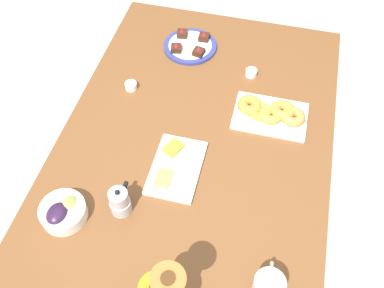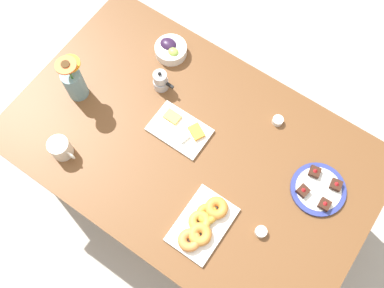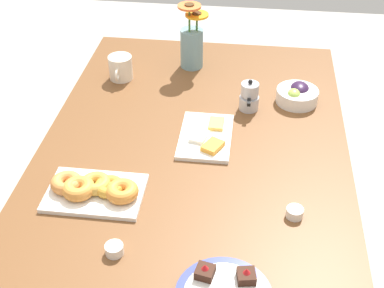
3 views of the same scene
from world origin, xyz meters
TOP-DOWN VIEW (x-y plane):
  - dining_table at (0.00, 0.00)m, footprint 1.60×1.00m
  - coffee_mug at (-0.45, -0.33)m, footprint 0.13×0.09m
  - grape_bowl at (-0.36, 0.34)m, footprint 0.15×0.15m
  - cheese_platter at (-0.09, 0.04)m, footprint 0.26×0.17m
  - croissant_platter at (0.23, -0.26)m, footprint 0.19×0.29m
  - jam_cup_honey at (0.44, -0.15)m, footprint 0.05×0.05m
  - jam_cup_berry at (0.24, 0.32)m, footprint 0.05×0.05m
  - flower_vase at (-0.58, -0.07)m, footprint 0.11×0.12m
  - moka_pot at (-0.29, 0.17)m, footprint 0.11×0.07m

SIDE VIEW (x-z plane):
  - dining_table at x=0.00m, z-range 0.28..1.02m
  - cheese_platter at x=-0.09m, z-range 0.73..0.77m
  - jam_cup_honey at x=0.44m, z-range 0.74..0.77m
  - jam_cup_berry at x=0.24m, z-range 0.74..0.77m
  - croissant_platter at x=0.23m, z-range 0.74..0.79m
  - grape_bowl at x=-0.36m, z-range 0.74..0.80m
  - coffee_mug at x=-0.45m, z-range 0.74..0.83m
  - moka_pot at x=-0.29m, z-range 0.73..0.85m
  - flower_vase at x=-0.58m, z-range 0.70..0.97m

